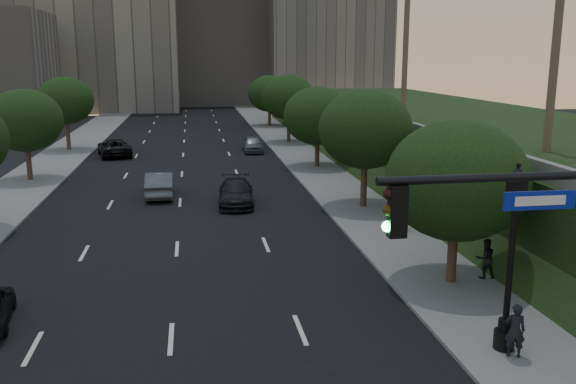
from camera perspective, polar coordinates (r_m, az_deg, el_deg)
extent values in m
cube|color=black|center=(43.30, -9.93, 1.16)|extent=(16.00, 140.00, 0.02)
cube|color=slate|center=(44.29, 3.44, 1.67)|extent=(4.50, 140.00, 0.15)
cube|color=slate|center=(44.68, -23.19, 0.76)|extent=(4.50, 140.00, 0.15)
cube|color=black|center=(46.11, 18.47, 3.90)|extent=(18.00, 90.00, 4.00)
cube|color=slate|center=(42.59, 8.41, 6.93)|extent=(0.35, 90.00, 0.70)
cube|color=gray|center=(105.79, -17.73, 16.09)|extent=(26.00, 20.00, 32.00)
cube|color=gray|center=(114.68, -6.61, 14.75)|extent=(22.00, 18.00, 26.00)
cube|color=slate|center=(111.32, 3.21, 17.46)|extent=(20.00, 22.00, 36.00)
cylinder|color=#38281C|center=(23.60, 15.14, -5.12)|extent=(0.36, 0.36, 2.86)
ellipsoid|color=black|center=(22.97, 15.51, 1.07)|extent=(5.20, 5.20, 4.42)
cylinder|color=#38281C|center=(34.49, 7.11, 1.06)|extent=(0.36, 0.36, 3.21)
ellipsoid|color=black|center=(34.04, 7.24, 5.88)|extent=(5.20, 5.20, 4.42)
cylinder|color=#38281C|center=(46.96, 2.74, 3.98)|extent=(0.36, 0.36, 2.86)
ellipsoid|color=black|center=(46.65, 2.77, 7.13)|extent=(5.20, 5.20, 4.42)
cylinder|color=#38281C|center=(60.60, 0.05, 6.09)|extent=(0.36, 0.36, 3.21)
ellipsoid|color=black|center=(60.34, 0.05, 8.85)|extent=(5.20, 5.20, 4.42)
cylinder|color=#38281C|center=(75.39, -1.75, 7.22)|extent=(0.36, 0.36, 2.86)
ellipsoid|color=black|center=(75.19, -1.76, 9.19)|extent=(5.20, 5.20, 4.42)
cylinder|color=#38281C|center=(45.41, -23.10, 2.77)|extent=(0.36, 0.36, 2.99)
ellipsoid|color=black|center=(45.07, -23.40, 6.18)|extent=(5.00, 5.00, 4.25)
cylinder|color=#38281C|center=(58.93, -19.90, 5.18)|extent=(0.36, 0.36, 3.26)
ellipsoid|color=black|center=(58.67, -20.12, 8.05)|extent=(5.00, 5.00, 4.25)
cylinder|color=#4C4233|center=(31.31, 23.96, 14.41)|extent=(0.40, 0.40, 12.00)
cylinder|color=#4C4233|center=(45.18, 11.07, 15.92)|extent=(0.40, 0.40, 14.50)
cylinder|color=black|center=(11.75, 20.99, 1.33)|extent=(5.40, 0.16, 0.16)
cube|color=black|center=(10.91, 10.22, -1.79)|extent=(0.32, 0.22, 0.95)
sphere|color=black|center=(10.78, 9.38, -0.13)|extent=(0.20, 0.20, 0.20)
sphere|color=#3F2B0A|center=(10.85, 9.33, -1.68)|extent=(0.20, 0.20, 0.20)
sphere|color=#19F24C|center=(10.93, 9.27, -3.21)|extent=(0.20, 0.20, 0.20)
cube|color=#0C1FA5|center=(12.04, 22.47, -0.72)|extent=(1.40, 0.05, 0.35)
cylinder|color=black|center=(19.19, 19.54, -13.08)|extent=(0.60, 0.60, 0.70)
cylinder|color=black|center=(18.99, 19.65, -11.71)|extent=(0.40, 0.40, 0.40)
cylinder|color=black|center=(18.30, 20.10, -6.12)|extent=(0.18, 0.18, 3.60)
cube|color=black|center=(17.78, 20.60, 0.16)|extent=(0.42, 0.42, 0.70)
cone|color=black|center=(17.68, 20.72, 1.74)|extent=(0.64, 0.64, 0.35)
sphere|color=black|center=(17.65, 20.77, 2.38)|extent=(0.14, 0.14, 0.14)
imported|color=#4E5055|center=(38.20, -11.92, 0.72)|extent=(1.70, 4.68, 1.53)
imported|color=black|center=(54.79, -15.94, 4.03)|extent=(3.60, 5.85, 1.51)
imported|color=black|center=(35.40, -4.89, -0.07)|extent=(2.30, 5.02, 1.42)
imported|color=slate|center=(55.10, -3.34, 4.50)|extent=(1.77, 4.27, 1.45)
imported|color=black|center=(18.59, 20.47, -12.04)|extent=(0.66, 0.53, 1.56)
imported|color=black|center=(24.45, 17.98, -5.93)|extent=(0.77, 0.61, 1.55)
imported|color=black|center=(30.04, 10.88, -2.05)|extent=(1.03, 0.63, 1.63)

